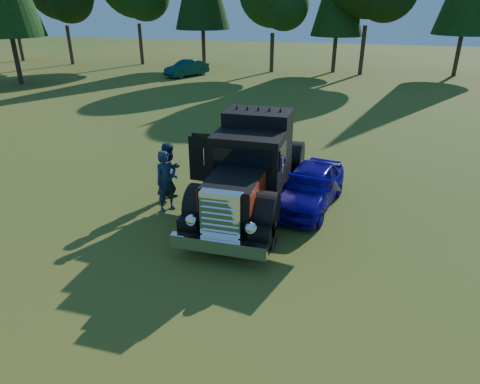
% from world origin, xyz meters
% --- Properties ---
extents(ground, '(120.00, 120.00, 0.00)m').
position_xyz_m(ground, '(0.00, 0.00, 0.00)').
color(ground, '#305318').
rests_on(ground, ground).
extents(diamond_t_truck, '(3.38, 7.16, 3.00)m').
position_xyz_m(diamond_t_truck, '(1.11, 1.22, 1.28)').
color(diamond_t_truck, black).
rests_on(diamond_t_truck, ground).
extents(hotrod_coupe, '(2.27, 4.36, 1.89)m').
position_xyz_m(hotrod_coupe, '(2.89, 1.92, 0.69)').
color(hotrod_coupe, '#0907A1').
rests_on(hotrod_coupe, ground).
extents(spectator_near, '(0.79, 0.86, 1.97)m').
position_xyz_m(spectator_near, '(-1.41, 0.45, 0.98)').
color(spectator_near, '#1C2A41').
rests_on(spectator_near, ground).
extents(spectator_far, '(0.93, 1.09, 1.97)m').
position_xyz_m(spectator_far, '(-1.61, 1.21, 0.99)').
color(spectator_far, '#1E2048').
rests_on(spectator_far, ground).
extents(distant_teal_car, '(3.21, 4.31, 1.36)m').
position_xyz_m(distant_teal_car, '(-10.66, 25.05, 0.68)').
color(distant_teal_car, '#0B3645').
rests_on(distant_teal_car, ground).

